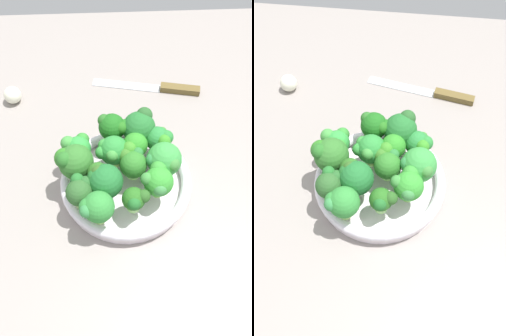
# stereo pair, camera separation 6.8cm
# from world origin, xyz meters

# --- Properties ---
(ground_plane) EXTENTS (1.30, 1.30, 0.03)m
(ground_plane) POSITION_xyz_m (0.00, 0.00, -0.01)
(ground_plane) COLOR gray
(bowl) EXTENTS (0.26, 0.26, 0.04)m
(bowl) POSITION_xyz_m (-0.04, -0.02, 0.02)
(bowl) COLOR white
(bowl) RESTS_ON ground_plane
(broccoli_floret_0) EXTENTS (0.07, 0.07, 0.08)m
(broccoli_floret_0) POSITION_xyz_m (0.06, -0.03, 0.08)
(broccoli_floret_0) COLOR #88B95A
(broccoli_floret_0) RESTS_ON bowl
(broccoli_floret_1) EXTENTS (0.05, 0.05, 0.05)m
(broccoli_floret_1) POSITION_xyz_m (-0.05, 0.05, 0.07)
(broccoli_floret_1) COLOR #96D171
(broccoli_floret_1) RESTS_ON bowl
(broccoli_floret_2) EXTENTS (0.05, 0.06, 0.06)m
(broccoli_floret_2) POSITION_xyz_m (-0.06, -0.07, 0.08)
(broccoli_floret_2) COLOR #94D866
(broccoli_floret_2) RESTS_ON bowl
(broccoli_floret_3) EXTENTS (0.06, 0.05, 0.07)m
(broccoli_floret_3) POSITION_xyz_m (-0.01, -0.11, 0.08)
(broccoli_floret_3) COLOR #83B158
(broccoli_floret_3) RESTS_ON bowl
(broccoli_floret_4) EXTENTS (0.07, 0.07, 0.07)m
(broccoli_floret_4) POSITION_xyz_m (-0.11, -0.03, 0.08)
(broccoli_floret_4) COLOR #80B656
(broccoli_floret_4) RESTS_ON bowl
(broccoli_floret_5) EXTENTS (0.06, 0.06, 0.06)m
(broccoli_floret_5) POSITION_xyz_m (0.05, -0.07, 0.07)
(broccoli_floret_5) COLOR #84B85A
(broccoli_floret_5) RESTS_ON bowl
(broccoli_floret_6) EXTENTS (0.06, 0.06, 0.07)m
(broccoli_floret_6) POSITION_xyz_m (0.02, 0.07, 0.08)
(broccoli_floret_6) COLOR #A0D86A
(broccoli_floret_6) RESTS_ON bowl
(broccoli_floret_7) EXTENTS (0.07, 0.06, 0.07)m
(broccoli_floret_7) POSITION_xyz_m (0.00, 0.01, 0.08)
(broccoli_floret_7) COLOR #92CB5E
(broccoli_floret_7) RESTS_ON bowl
(broccoli_floret_8) EXTENTS (0.05, 0.06, 0.06)m
(broccoli_floret_8) POSITION_xyz_m (0.05, 0.03, 0.08)
(broccoli_floret_8) COLOR #99C76F
(broccoli_floret_8) RESTS_ON bowl
(broccoli_floret_9) EXTENTS (0.06, 0.07, 0.07)m
(broccoli_floret_9) POSITION_xyz_m (-0.09, 0.02, 0.08)
(broccoli_floret_9) COLOR #82BA54
(broccoli_floret_9) RESTS_ON bowl
(broccoli_floret_10) EXTENTS (0.07, 0.07, 0.08)m
(broccoli_floret_10) POSITION_xyz_m (-0.07, -0.11, 0.08)
(broccoli_floret_10) COLOR #77B750
(broccoli_floret_10) RESTS_ON bowl
(broccoli_floret_11) EXTENTS (0.06, 0.06, 0.07)m
(broccoli_floret_11) POSITION_xyz_m (-0.01, -0.06, 0.08)
(broccoli_floret_11) COLOR #96CE63
(broccoli_floret_11) RESTS_ON bowl
(broccoli_floret_12) EXTENTS (0.05, 0.06, 0.06)m
(broccoli_floret_12) POSITION_xyz_m (-0.05, -0.03, 0.07)
(broccoli_floret_12) COLOR #92D26A
(broccoli_floret_12) RESTS_ON bowl
(broccoli_floret_13) EXTENTS (0.06, 0.05, 0.06)m
(broccoli_floret_13) POSITION_xyz_m (-0.11, -0.08, 0.07)
(broccoli_floret_13) COLOR #83CD5E
(broccoli_floret_13) RESTS_ON bowl
(knife) EXTENTS (0.27, 0.08, 0.01)m
(knife) POSITION_xyz_m (-0.14, -0.30, 0.01)
(knife) COLOR silver
(knife) RESTS_ON ground_plane
(garlic_bulb) EXTENTS (0.04, 0.04, 0.04)m
(garlic_bulb) POSITION_xyz_m (0.22, -0.28, 0.02)
(garlic_bulb) COLOR white
(garlic_bulb) RESTS_ON ground_plane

